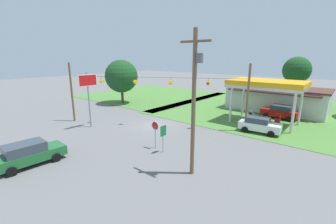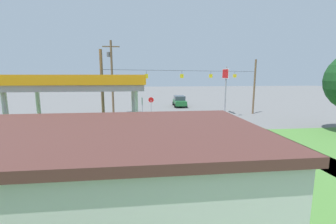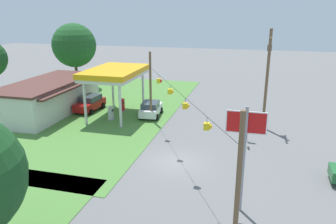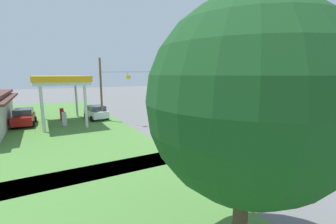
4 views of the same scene
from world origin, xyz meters
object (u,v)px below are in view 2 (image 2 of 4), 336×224
object	(u,v)px
car_at_pumps_front	(86,129)
stop_sign_roadside	(151,102)
gas_station_canopy	(80,83)
car_on_crossroad	(180,101)
car_at_pumps_rear	(44,164)
utility_pole_main	(112,74)
fuel_pump_near	(108,144)
fuel_pump_far	(59,145)
stop_sign_overhead	(226,80)
gas_station_store	(43,186)
route_sign	(142,103)

from	to	relation	value
car_at_pumps_front	stop_sign_roadside	distance (m)	11.85
gas_station_canopy	car_on_crossroad	world-z (taller)	gas_station_canopy
car_at_pumps_rear	utility_pole_main	size ratio (longest dim) A/B	0.47
fuel_pump_near	fuel_pump_far	xyz separation A→B (m)	(3.18, 0.00, 0.00)
fuel_pump_near	stop_sign_overhead	size ratio (longest dim) A/B	0.24
gas_station_store	car_at_pumps_front	world-z (taller)	gas_station_store
stop_sign_roadside	utility_pole_main	xyz separation A→B (m)	(5.10, -1.69, 3.62)
car_at_pumps_rear	route_sign	size ratio (longest dim) A/B	1.90
car_on_crossroad	car_at_pumps_rear	bearing A→B (deg)	-20.66
car_at_pumps_rear	stop_sign_roadside	xyz separation A→B (m)	(-5.96, -17.87, 0.88)
fuel_pump_near	stop_sign_overhead	distance (m)	20.01
fuel_pump_near	route_sign	distance (m)	14.58
car_at_pumps_front	route_sign	size ratio (longest dim) A/B	1.82
car_at_pumps_front	car_on_crossroad	size ratio (longest dim) A/B	0.89
utility_pole_main	gas_station_canopy	bearing A→B (deg)	90.24
car_on_crossroad	stop_sign_roadside	xyz separation A→B (m)	(5.15, 8.49, 0.90)
fuel_pump_near	car_at_pumps_front	xyz separation A→B (m)	(2.30, -3.77, 0.17)
car_at_pumps_front	car_on_crossroad	bearing A→B (deg)	-125.77
gas_station_store	fuel_pump_near	distance (m)	8.08
fuel_pump_near	fuel_pump_far	bearing A→B (deg)	0.00
car_at_pumps_rear	stop_sign_roadside	world-z (taller)	stop_sign_roadside
fuel_pump_near	utility_pole_main	distance (m)	16.57
car_on_crossroad	stop_sign_roadside	bearing A→B (deg)	-29.04
gas_station_canopy	car_at_pumps_rear	world-z (taller)	gas_station_canopy
fuel_pump_far	stop_sign_overhead	world-z (taller)	stop_sign_overhead
stop_sign_roadside	utility_pole_main	world-z (taller)	utility_pole_main
car_at_pumps_front	utility_pole_main	world-z (taller)	utility_pole_main
fuel_pump_far	stop_sign_overhead	xyz separation A→B (m)	(-16.61, -14.32, 3.89)
car_at_pumps_front	gas_station_canopy	bearing A→B (deg)	94.86
car_at_pumps_rear	stop_sign_roadside	bearing A→B (deg)	74.69
car_at_pumps_front	stop_sign_roadside	bearing A→B (deg)	-124.77
gas_station_store	car_at_pumps_front	size ratio (longest dim) A/B	3.14
fuel_pump_far	car_at_pumps_rear	size ratio (longest dim) A/B	0.33
gas_station_store	stop_sign_overhead	xyz separation A→B (m)	(-14.19, -22.28, 2.76)
gas_station_store	fuel_pump_far	distance (m)	8.40
gas_station_store	car_at_pumps_rear	world-z (taller)	gas_station_store
gas_station_canopy	fuel_pump_near	distance (m)	4.36
route_sign	gas_station_store	bearing A→B (deg)	82.27
gas_station_canopy	fuel_pump_far	size ratio (longest dim) A/B	5.54
car_at_pumps_front	fuel_pump_near	bearing A→B (deg)	115.60
car_at_pumps_rear	route_sign	xyz separation A→B (m)	(-4.80, -18.13, 0.78)
gas_station_store	utility_pole_main	size ratio (longest dim) A/B	1.41
stop_sign_roadside	fuel_pump_near	bearing A→B (deg)	-103.70
car_on_crossroad	stop_sign_roadside	distance (m)	9.97
gas_station_store	stop_sign_overhead	world-z (taller)	stop_sign_overhead
gas_station_store	route_sign	xyz separation A→B (m)	(-3.03, -22.33, -0.14)
car_on_crossroad	stop_sign_roadside	size ratio (longest dim) A/B	1.96
stop_sign_roadside	car_on_crossroad	bearing A→B (deg)	58.77
fuel_pump_near	fuel_pump_far	distance (m)	3.18
stop_sign_roadside	fuel_pump_far	bearing A→B (deg)	-115.15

